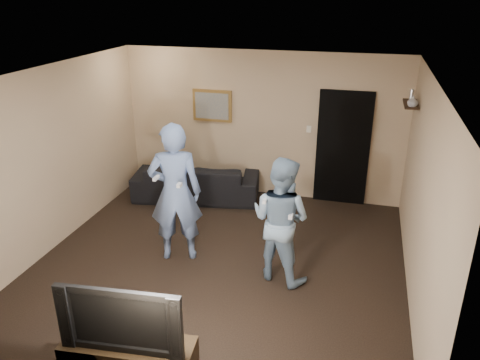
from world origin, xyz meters
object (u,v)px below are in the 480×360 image
(television, at_px, (124,314))
(wii_player_right, at_px, (281,220))
(wii_player_left, at_px, (175,193))
(sofa, at_px, (196,181))

(television, xyz_separation_m, wii_player_right, (1.05, 2.16, 0.02))
(wii_player_left, xyz_separation_m, wii_player_right, (1.48, -0.11, -0.15))
(wii_player_right, bearing_deg, television, -115.80)
(wii_player_left, bearing_deg, wii_player_right, -4.37)
(television, relative_size, wii_player_left, 0.59)
(sofa, xyz_separation_m, wii_player_right, (1.92, -2.07, 0.51))
(sofa, bearing_deg, television, 92.14)
(sofa, xyz_separation_m, wii_player_left, (0.44, -1.96, 0.66))
(sofa, xyz_separation_m, television, (0.87, -4.24, 0.49))
(sofa, height_order, television, television)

